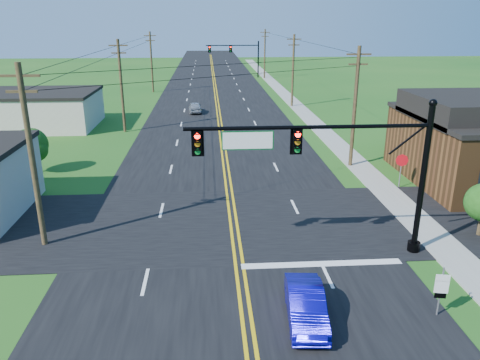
{
  "coord_description": "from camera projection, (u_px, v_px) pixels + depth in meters",
  "views": [
    {
      "loc": [
        -1.13,
        -11.92,
        10.83
      ],
      "look_at": [
        0.4,
        10.0,
        3.22
      ],
      "focal_mm": 35.0,
      "sensor_mm": 36.0,
      "label": 1
    }
  ],
  "objects": [
    {
      "name": "road_main",
      "position": [
        216.0,
        105.0,
        61.98
      ],
      "size": [
        16.0,
        220.0,
        0.04
      ],
      "primitive_type": "cube",
      "color": "black",
      "rests_on": "ground"
    },
    {
      "name": "road_cross",
      "position": [
        230.0,
        222.0,
        26.16
      ],
      "size": [
        70.0,
        10.0,
        0.04
      ],
      "primitive_type": "cube",
      "color": "black",
      "rests_on": "ground"
    },
    {
      "name": "sidewalk",
      "position": [
        310.0,
        119.0,
        53.24
      ],
      "size": [
        2.0,
        160.0,
        0.08
      ],
      "primitive_type": "cube",
      "color": "gray",
      "rests_on": "ground"
    },
    {
      "name": "signal_mast_main",
      "position": [
        330.0,
        160.0,
        21.13
      ],
      "size": [
        11.3,
        0.6,
        7.48
      ],
      "color": "black",
      "rests_on": "ground"
    },
    {
      "name": "signal_mast_far",
      "position": [
        236.0,
        53.0,
        89.08
      ],
      "size": [
        10.98,
        0.6,
        7.48
      ],
      "color": "black",
      "rests_on": "ground"
    },
    {
      "name": "cream_bldg_far",
      "position": [
        36.0,
        109.0,
        48.82
      ],
      "size": [
        12.2,
        9.2,
        3.7
      ],
      "color": "beige",
      "rests_on": "ground"
    },
    {
      "name": "utility_pole_left_a",
      "position": [
        32.0,
        155.0,
        22.11
      ],
      "size": [
        1.8,
        0.28,
        9.0
      ],
      "color": "#312616",
      "rests_on": "ground"
    },
    {
      "name": "utility_pole_left_b",
      "position": [
        121.0,
        84.0,
        45.68
      ],
      "size": [
        1.8,
        0.28,
        9.0
      ],
      "color": "#312616",
      "rests_on": "ground"
    },
    {
      "name": "utility_pole_left_c",
      "position": [
        151.0,
        61.0,
        71.13
      ],
      "size": [
        1.8,
        0.28,
        9.0
      ],
      "color": "#312616",
      "rests_on": "ground"
    },
    {
      "name": "utility_pole_right_a",
      "position": [
        355.0,
        105.0,
        34.7
      ],
      "size": [
        1.8,
        0.28,
        9.0
      ],
      "color": "#312616",
      "rests_on": "ground"
    },
    {
      "name": "utility_pole_right_b",
      "position": [
        293.0,
        69.0,
        59.21
      ],
      "size": [
        1.8,
        0.28,
        9.0
      ],
      "color": "#312616",
      "rests_on": "ground"
    },
    {
      "name": "utility_pole_right_c",
      "position": [
        265.0,
        53.0,
        87.49
      ],
      "size": [
        1.8,
        0.28,
        9.0
      ],
      "color": "#312616",
      "rests_on": "ground"
    },
    {
      "name": "tree_right_back",
      "position": [
        410.0,
        121.0,
        39.57
      ],
      "size": [
        3.0,
        3.0,
        4.1
      ],
      "color": "#312616",
      "rests_on": "ground"
    },
    {
      "name": "tree_left",
      "position": [
        31.0,
        144.0,
        33.97
      ],
      "size": [
        2.4,
        2.4,
        3.37
      ],
      "color": "#312616",
      "rests_on": "ground"
    },
    {
      "name": "blue_car",
      "position": [
        306.0,
        306.0,
        17.51
      ],
      "size": [
        1.66,
        3.95,
        1.27
      ],
      "primitive_type": "imported",
      "rotation": [
        0.0,
        0.0,
        -0.08
      ],
      "color": "#0A079E",
      "rests_on": "ground"
    },
    {
      "name": "distant_car",
      "position": [
        195.0,
        108.0,
        56.48
      ],
      "size": [
        1.72,
        3.84,
        1.28
      ],
      "primitive_type": "imported",
      "rotation": [
        0.0,
        0.0,
        3.2
      ],
      "color": "#A8A8AD",
      "rests_on": "ground"
    },
    {
      "name": "route_sign",
      "position": [
        441.0,
        288.0,
        17.59
      ],
      "size": [
        0.52,
        0.13,
        2.08
      ],
      "rotation": [
        0.0,
        0.0,
        -0.19
      ],
      "color": "slate",
      "rests_on": "ground"
    },
    {
      "name": "stop_sign",
      "position": [
        402.0,
        164.0,
        31.08
      ],
      "size": [
        0.82,
        0.24,
        2.34
      ],
      "rotation": [
        0.0,
        0.0,
        -0.24
      ],
      "color": "slate",
      "rests_on": "ground"
    }
  ]
}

